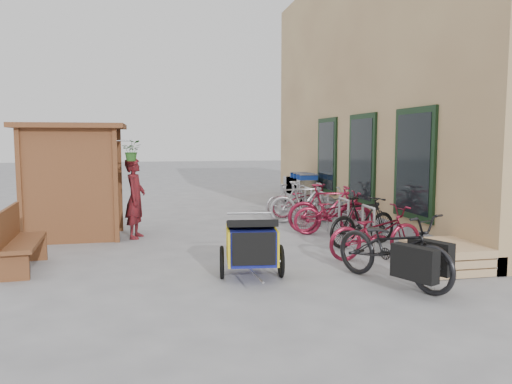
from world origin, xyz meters
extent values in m
plane|color=#98979A|center=(0.00, 0.00, 0.00)|extent=(80.00, 80.00, 0.00)
cube|color=tan|center=(6.50, 4.50, 3.50)|extent=(6.00, 13.00, 7.00)
cube|color=#98979A|center=(3.58, 4.50, 0.15)|extent=(0.18, 13.00, 0.30)
cube|color=black|center=(3.47, 0.50, 1.60)|extent=(0.06, 1.50, 2.20)
cube|color=black|center=(3.44, 0.50, 1.60)|extent=(0.02, 1.25, 1.95)
cube|color=black|center=(3.47, 3.00, 1.60)|extent=(0.06, 1.50, 2.20)
cube|color=black|center=(3.44, 3.00, 1.60)|extent=(0.02, 1.25, 1.95)
cube|color=black|center=(3.47, 5.50, 1.60)|extent=(0.06, 1.50, 2.20)
cube|color=black|center=(3.44, 5.50, 1.60)|extent=(0.02, 1.25, 1.95)
cube|color=brown|center=(-4.10, 1.85, 1.15)|extent=(0.09, 0.09, 2.30)
cube|color=brown|center=(-2.30, 1.85, 1.15)|extent=(0.09, 0.09, 2.30)
cube|color=brown|center=(-4.10, 3.15, 1.15)|extent=(0.09, 0.09, 2.30)
cube|color=brown|center=(-2.30, 3.15, 1.15)|extent=(0.09, 0.09, 2.30)
cube|color=brown|center=(-4.07, 2.50, 1.15)|extent=(0.05, 1.30, 2.30)
cube|color=brown|center=(-3.20, 1.88, 1.15)|extent=(1.80, 0.05, 2.30)
cube|color=brown|center=(-3.20, 3.12, 1.15)|extent=(1.80, 0.05, 2.30)
cube|color=brown|center=(-3.20, 2.50, 2.35)|extent=(2.15, 1.65, 0.10)
cube|color=brown|center=(-3.40, 2.50, 0.90)|extent=(1.30, 1.15, 0.04)
cube|color=brown|center=(-3.40, 2.50, 1.50)|extent=(1.30, 1.15, 0.04)
cylinder|color=#A5A8AD|center=(-2.12, 1.85, 2.05)|extent=(0.36, 0.02, 0.02)
imported|color=#295B20|center=(-1.97, 1.85, 1.85)|extent=(0.38, 0.33, 0.42)
cylinder|color=#A5A8AD|center=(2.30, -0.25, 0.42)|extent=(0.05, 0.05, 0.84)
cylinder|color=#A5A8AD|center=(2.30, 0.25, 0.42)|extent=(0.05, 0.05, 0.84)
cylinder|color=#A5A8AD|center=(2.30, 0.00, 0.84)|extent=(0.05, 0.50, 0.05)
cylinder|color=#A5A8AD|center=(2.30, 0.95, 0.42)|extent=(0.05, 0.05, 0.84)
cylinder|color=#A5A8AD|center=(2.30, 1.45, 0.42)|extent=(0.05, 0.05, 0.84)
cylinder|color=#A5A8AD|center=(2.30, 1.20, 0.84)|extent=(0.05, 0.50, 0.05)
cylinder|color=#A5A8AD|center=(2.30, 2.15, 0.42)|extent=(0.05, 0.05, 0.84)
cylinder|color=#A5A8AD|center=(2.30, 2.65, 0.42)|extent=(0.05, 0.05, 0.84)
cylinder|color=#A5A8AD|center=(2.30, 2.40, 0.84)|extent=(0.05, 0.50, 0.05)
cylinder|color=#A5A8AD|center=(2.30, 3.35, 0.42)|extent=(0.05, 0.05, 0.84)
cylinder|color=#A5A8AD|center=(2.30, 3.85, 0.42)|extent=(0.05, 0.05, 0.84)
cylinder|color=#A5A8AD|center=(2.30, 3.60, 0.84)|extent=(0.05, 0.50, 0.05)
cylinder|color=#A5A8AD|center=(2.30, 4.55, 0.42)|extent=(0.05, 0.05, 0.84)
cylinder|color=#A5A8AD|center=(2.30, 5.05, 0.42)|extent=(0.05, 0.05, 0.84)
cylinder|color=#A5A8AD|center=(2.30, 4.80, 0.84)|extent=(0.05, 0.50, 0.05)
cube|color=tan|center=(3.00, -1.40, 0.07)|extent=(1.00, 1.20, 0.12)
cube|color=tan|center=(3.00, -1.40, 0.21)|extent=(1.00, 1.20, 0.12)
cube|color=tan|center=(3.00, -1.40, 0.35)|extent=(1.00, 1.20, 0.12)
cube|color=brown|center=(-3.60, -0.10, 0.45)|extent=(0.58, 1.62, 0.06)
cube|color=brown|center=(-3.81, -0.10, 0.74)|extent=(0.16, 1.60, 0.53)
cube|color=brown|center=(-3.60, -0.74, 0.21)|extent=(0.43, 0.09, 0.43)
cube|color=brown|center=(-3.60, 0.54, 0.21)|extent=(0.43, 0.09, 0.43)
cube|color=silver|center=(3.00, 6.17, 0.60)|extent=(0.55, 0.85, 0.52)
cube|color=#1C43B6|center=(3.00, 5.74, 0.95)|extent=(0.55, 0.04, 0.18)
cylinder|color=silver|center=(3.00, 5.71, 1.03)|extent=(0.58, 0.04, 0.04)
cylinder|color=black|center=(2.78, 5.82, 0.06)|extent=(0.04, 0.12, 0.12)
cube|color=silver|center=(3.00, 6.52, 0.60)|extent=(0.55, 0.85, 0.52)
cube|color=#1C43B6|center=(3.00, 6.09, 0.95)|extent=(0.55, 0.04, 0.18)
cylinder|color=silver|center=(3.00, 6.06, 1.03)|extent=(0.58, 0.04, 0.04)
cylinder|color=black|center=(2.78, 6.17, 0.06)|extent=(0.04, 0.12, 0.12)
cube|color=silver|center=(3.00, 6.88, 0.60)|extent=(0.55, 0.85, 0.52)
cube|color=#1C43B6|center=(3.00, 6.44, 0.95)|extent=(0.55, 0.04, 0.18)
cylinder|color=silver|center=(3.00, 6.41, 1.03)|extent=(0.58, 0.04, 0.04)
cylinder|color=black|center=(2.78, 6.52, 0.06)|extent=(0.04, 0.12, 0.12)
cube|color=silver|center=(3.00, 7.23, 0.60)|extent=(0.55, 0.85, 0.52)
cube|color=#1C43B6|center=(3.00, 6.80, 0.95)|extent=(0.55, 0.04, 0.18)
cylinder|color=silver|center=(3.00, 6.77, 1.03)|extent=(0.58, 0.04, 0.04)
cylinder|color=black|center=(2.78, 6.88, 0.06)|extent=(0.04, 0.12, 0.12)
cube|color=#1B2396|center=(-0.14, -1.23, 0.50)|extent=(0.76, 0.95, 0.51)
cube|color=yellow|center=(-0.49, -1.19, 0.50)|extent=(0.13, 0.87, 0.51)
cube|color=yellow|center=(0.21, -1.27, 0.50)|extent=(0.13, 0.87, 0.51)
cube|color=black|center=(-0.19, -1.69, 0.53)|extent=(0.62, 0.10, 0.47)
cube|color=black|center=(-0.13, -1.18, 0.81)|extent=(0.82, 0.92, 0.25)
torus|color=black|center=(-0.58, -1.18, 0.23)|extent=(0.12, 0.51, 0.51)
torus|color=black|center=(0.31, -1.28, 0.23)|extent=(0.12, 0.51, 0.51)
cylinder|color=#B7B7BC|center=(-0.23, -1.97, 0.23)|extent=(0.12, 0.74, 0.03)
cylinder|color=#B7B7BC|center=(-0.08, -0.76, 0.91)|extent=(0.70, 0.11, 0.03)
imported|color=black|center=(1.78, -1.99, 0.53)|extent=(1.48, 2.13, 1.06)
cube|color=black|center=(1.78, -2.59, 0.45)|extent=(0.44, 0.67, 0.45)
cube|color=black|center=(2.20, -2.29, 0.45)|extent=(0.44, 0.67, 0.45)
cube|color=orange|center=(1.99, -2.44, 0.50)|extent=(0.18, 0.21, 0.12)
imported|color=maroon|center=(-1.94, 2.23, 0.85)|extent=(0.54, 0.69, 1.69)
imported|color=maroon|center=(2.21, -0.52, 0.47)|extent=(1.82, 0.78, 0.93)
imported|color=black|center=(2.42, 0.49, 0.49)|extent=(1.70, 0.96, 0.99)
imported|color=maroon|center=(2.31, 1.78, 0.47)|extent=(1.85, 0.83, 0.94)
imported|color=maroon|center=(2.24, 1.93, 0.55)|extent=(1.89, 0.84, 1.10)
imported|color=#A2A2A7|center=(2.47, 2.89, 0.46)|extent=(1.78, 0.74, 0.91)
imported|color=#A2A2A7|center=(2.11, 3.34, 0.53)|extent=(1.79, 0.68, 1.05)
imported|color=maroon|center=(2.36, 4.15, 0.46)|extent=(1.81, 0.78, 0.92)
imported|color=#A2A2A7|center=(2.11, 4.54, 0.44)|extent=(1.52, 0.66, 0.89)
camera|label=1|loc=(-1.58, -8.46, 2.07)|focal=35.00mm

